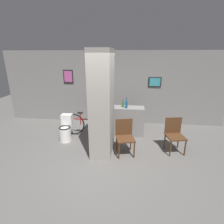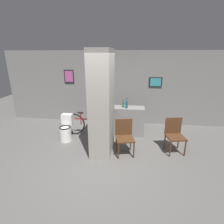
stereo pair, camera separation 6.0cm
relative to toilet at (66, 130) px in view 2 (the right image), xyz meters
The scene contains 10 objects.
ground_plane 1.58m from the toilet, 38.60° to the right, with size 14.00×14.00×0.00m, color #5B5956.
wall_back 2.28m from the toilet, 54.03° to the left, with size 8.00×0.09×2.60m.
pillar_center 1.60m from the toilet, 20.19° to the right, with size 0.54×1.06×2.60m.
counter_shelf 1.87m from the toilet, 19.32° to the left, with size 1.12×0.44×0.91m.
toilet is the anchor object (origin of this frame).
chair_near_pillar 1.86m from the toilet, 16.54° to the right, with size 0.53×0.53×0.90m.
chair_by_doorway 3.08m from the toilet, ahead, with size 0.52×0.52×0.90m.
bicycle 0.71m from the toilet, 33.68° to the left, with size 1.66×0.42×0.76m.
bottle_tall 1.98m from the toilet, 16.62° to the left, with size 0.07×0.07×0.33m.
bottle_short 1.90m from the toilet, 20.30° to the left, with size 0.07×0.07×0.24m.
Camera 2 is at (0.75, -3.62, 2.47)m, focal length 28.00 mm.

